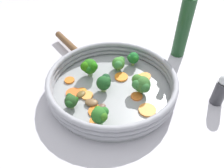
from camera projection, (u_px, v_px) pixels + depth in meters
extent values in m
plane|color=#B9B6C0|center=(112.00, 91.00, 0.64)|extent=(4.00, 4.00, 0.00)
cylinder|color=#939699|center=(112.00, 90.00, 0.64)|extent=(0.35, 0.35, 0.01)
torus|color=gray|center=(112.00, 86.00, 0.63)|extent=(0.37, 0.37, 0.02)
torus|color=gray|center=(112.00, 82.00, 0.62)|extent=(0.37, 0.37, 0.02)
torus|color=gray|center=(112.00, 77.00, 0.61)|extent=(0.37, 0.37, 0.02)
cylinder|color=brown|center=(69.00, 44.00, 0.79)|extent=(0.05, 0.19, 0.02)
sphere|color=#97989A|center=(95.00, 56.00, 0.75)|extent=(0.01, 0.01, 0.01)
sphere|color=gray|center=(72.00, 64.00, 0.71)|extent=(0.01, 0.01, 0.01)
cylinder|color=orange|center=(142.00, 79.00, 0.66)|extent=(0.06, 0.06, 0.00)
cylinder|color=orange|center=(70.00, 80.00, 0.65)|extent=(0.04, 0.04, 0.01)
cylinder|color=orange|center=(73.00, 93.00, 0.61)|extent=(0.06, 0.06, 0.00)
cylinder|color=orange|center=(97.00, 111.00, 0.56)|extent=(0.06, 0.06, 0.00)
cylinder|color=orange|center=(82.00, 91.00, 0.62)|extent=(0.04, 0.04, 0.00)
cylinder|color=orange|center=(121.00, 77.00, 0.67)|extent=(0.04, 0.04, 0.01)
cylinder|color=orange|center=(96.00, 121.00, 0.54)|extent=(0.04, 0.04, 0.00)
cylinder|color=orange|center=(145.00, 76.00, 0.67)|extent=(0.05, 0.05, 0.01)
cylinder|color=#F59540|center=(87.00, 95.00, 0.61)|extent=(0.05, 0.05, 0.01)
cylinder|color=orange|center=(137.00, 96.00, 0.60)|extent=(0.05, 0.05, 0.00)
cylinder|color=orange|center=(147.00, 110.00, 0.57)|extent=(0.06, 0.06, 0.01)
cylinder|color=#628755|center=(90.00, 73.00, 0.67)|extent=(0.01, 0.01, 0.02)
sphere|color=#246915|center=(90.00, 66.00, 0.65)|extent=(0.05, 0.05, 0.05)
sphere|color=#206C1A|center=(88.00, 69.00, 0.64)|extent=(0.02, 0.02, 0.02)
sphere|color=#276B0C|center=(85.00, 67.00, 0.64)|extent=(0.03, 0.03, 0.03)
sphere|color=#206E0F|center=(94.00, 67.00, 0.64)|extent=(0.02, 0.02, 0.02)
cylinder|color=#81B26D|center=(118.00, 68.00, 0.69)|extent=(0.01, 0.01, 0.01)
sphere|color=#3C802E|center=(118.00, 64.00, 0.68)|extent=(0.04, 0.04, 0.04)
sphere|color=#357936|center=(118.00, 65.00, 0.67)|extent=(0.03, 0.03, 0.03)
sphere|color=#387B2F|center=(121.00, 60.00, 0.69)|extent=(0.02, 0.02, 0.02)
cylinder|color=#86A55C|center=(103.00, 87.00, 0.62)|extent=(0.01, 0.01, 0.02)
sphere|color=#1A4B1F|center=(103.00, 82.00, 0.61)|extent=(0.04, 0.04, 0.04)
sphere|color=#194223|center=(106.00, 78.00, 0.61)|extent=(0.03, 0.03, 0.03)
sphere|color=#225426|center=(108.00, 81.00, 0.60)|extent=(0.02, 0.02, 0.02)
cylinder|color=#6C8A51|center=(141.00, 90.00, 0.61)|extent=(0.01, 0.01, 0.02)
sphere|color=#366A2C|center=(142.00, 84.00, 0.60)|extent=(0.05, 0.05, 0.05)
sphere|color=#306B31|center=(137.00, 84.00, 0.59)|extent=(0.03, 0.03, 0.03)
sphere|color=#397127|center=(137.00, 80.00, 0.60)|extent=(0.03, 0.03, 0.03)
sphere|color=#2E652E|center=(145.00, 87.00, 0.58)|extent=(0.03, 0.03, 0.03)
cylinder|color=#6B884D|center=(72.00, 105.00, 0.57)|extent=(0.01, 0.01, 0.01)
sphere|color=#22491E|center=(71.00, 101.00, 0.56)|extent=(0.03, 0.03, 0.03)
sphere|color=#215222|center=(69.00, 96.00, 0.57)|extent=(0.02, 0.02, 0.02)
sphere|color=#1B5015|center=(75.00, 100.00, 0.56)|extent=(0.02, 0.02, 0.02)
sphere|color=#194318|center=(69.00, 104.00, 0.55)|extent=(0.02, 0.02, 0.02)
cylinder|color=#7AAD6B|center=(100.00, 121.00, 0.53)|extent=(0.02, 0.02, 0.02)
sphere|color=#276321|center=(99.00, 115.00, 0.52)|extent=(0.04, 0.04, 0.04)
sphere|color=#316B19|center=(98.00, 110.00, 0.52)|extent=(0.02, 0.02, 0.02)
sphere|color=#256322|center=(104.00, 112.00, 0.52)|extent=(0.02, 0.02, 0.02)
sphere|color=#2E6117|center=(103.00, 117.00, 0.50)|extent=(0.02, 0.02, 0.02)
cylinder|color=#7E9A4C|center=(133.00, 63.00, 0.71)|extent=(0.01, 0.01, 0.02)
sphere|color=#196025|center=(133.00, 58.00, 0.70)|extent=(0.04, 0.04, 0.04)
sphere|color=#17601B|center=(135.00, 59.00, 0.69)|extent=(0.02, 0.02, 0.02)
sphere|color=#22662A|center=(130.00, 58.00, 0.69)|extent=(0.02, 0.02, 0.02)
ellipsoid|color=brown|center=(91.00, 102.00, 0.58)|extent=(0.04, 0.04, 0.01)
ellipsoid|color=brown|center=(81.00, 94.00, 0.61)|extent=(0.04, 0.04, 0.01)
ellipsoid|color=brown|center=(102.00, 107.00, 0.57)|extent=(0.03, 0.03, 0.01)
cylinder|color=#333338|center=(219.00, 93.00, 0.59)|extent=(0.03, 0.03, 0.07)
cylinder|color=#193D1E|center=(183.00, 29.00, 0.72)|extent=(0.05, 0.05, 0.20)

